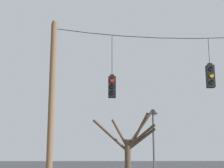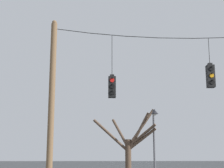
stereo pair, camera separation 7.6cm
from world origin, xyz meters
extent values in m
cylinder|color=brown|center=(-5.80, 0.32, 4.05)|extent=(0.28, 0.28, 8.09)
sphere|color=brown|center=(-5.80, 0.32, 8.15)|extent=(0.23, 0.23, 0.23)
cylinder|color=black|center=(-4.97, 0.32, 7.75)|extent=(1.66, 0.03, 0.22)
cylinder|color=black|center=(-3.32, 0.32, 7.59)|extent=(1.66, 0.03, 0.16)
cylinder|color=black|center=(-1.66, 0.32, 7.49)|extent=(1.66, 0.03, 0.09)
cylinder|color=black|center=(0.00, 0.32, 7.46)|extent=(1.66, 0.03, 0.03)
cylinder|color=black|center=(1.66, 0.32, 7.49)|extent=(1.66, 0.03, 0.09)
cube|color=black|center=(-3.07, 0.32, 5.05)|extent=(0.34, 0.34, 0.97)
cube|color=black|center=(-3.07, 0.32, 5.58)|extent=(0.19, 0.19, 0.10)
cylinder|color=black|center=(-3.07, 0.32, 6.60)|extent=(0.02, 0.02, 1.92)
cylinder|color=red|center=(-3.07, 0.14, 5.34)|extent=(0.20, 0.03, 0.20)
cylinder|color=black|center=(-3.07, 0.09, 5.43)|extent=(0.07, 0.12, 0.07)
cylinder|color=black|center=(-3.07, 0.14, 5.05)|extent=(0.20, 0.03, 0.20)
cylinder|color=black|center=(-3.07, 0.09, 5.14)|extent=(0.07, 0.12, 0.07)
cylinder|color=black|center=(-3.07, 0.14, 4.76)|extent=(0.20, 0.03, 0.20)
cylinder|color=black|center=(-3.07, 0.09, 4.85)|extent=(0.07, 0.12, 0.07)
cylinder|color=red|center=(-3.07, 0.51, 5.34)|extent=(0.20, 0.03, 0.20)
cylinder|color=black|center=(-3.07, 0.55, 5.43)|extent=(0.07, 0.12, 0.07)
cylinder|color=black|center=(-3.07, 0.51, 5.05)|extent=(0.20, 0.03, 0.20)
cylinder|color=black|center=(-3.07, 0.55, 5.14)|extent=(0.07, 0.12, 0.07)
cylinder|color=black|center=(-3.07, 0.51, 4.76)|extent=(0.20, 0.03, 0.20)
cylinder|color=black|center=(-3.07, 0.55, 4.85)|extent=(0.07, 0.12, 0.07)
cube|color=black|center=(1.54, 0.32, 5.60)|extent=(0.34, 0.34, 1.07)
cube|color=black|center=(1.54, 0.32, 6.18)|extent=(0.19, 0.19, 0.10)
cylinder|color=black|center=(1.54, 0.32, 6.85)|extent=(0.02, 0.02, 1.24)
cylinder|color=black|center=(1.54, 0.14, 5.92)|extent=(0.20, 0.03, 0.20)
cylinder|color=black|center=(1.54, 0.09, 6.01)|extent=(0.07, 0.12, 0.07)
cylinder|color=orange|center=(1.54, 0.14, 5.60)|extent=(0.20, 0.03, 0.20)
cylinder|color=black|center=(1.54, 0.09, 5.69)|extent=(0.07, 0.12, 0.07)
cylinder|color=black|center=(1.54, 0.14, 5.28)|extent=(0.20, 0.03, 0.20)
cylinder|color=black|center=(1.54, 0.09, 5.37)|extent=(0.07, 0.12, 0.07)
cylinder|color=black|center=(1.54, 0.51, 5.92)|extent=(0.20, 0.03, 0.20)
cylinder|color=black|center=(1.54, 0.55, 6.01)|extent=(0.07, 0.12, 0.07)
cylinder|color=orange|center=(1.54, 0.51, 5.60)|extent=(0.20, 0.03, 0.20)
cylinder|color=black|center=(1.54, 0.55, 5.69)|extent=(0.07, 0.12, 0.07)
cylinder|color=black|center=(1.54, 0.51, 5.28)|extent=(0.20, 0.03, 0.20)
cylinder|color=black|center=(1.54, 0.55, 5.37)|extent=(0.07, 0.12, 0.07)
cylinder|color=#515156|center=(-0.26, 6.00, 2.38)|extent=(0.12, 0.12, 4.75)
cylinder|color=#515156|center=(-0.26, 5.76, 4.70)|extent=(0.07, 0.49, 0.07)
cone|color=#232328|center=(-0.26, 5.52, 4.57)|extent=(0.44, 0.44, 0.26)
sphere|color=silver|center=(-0.26, 5.52, 4.44)|extent=(0.20, 0.20, 0.20)
cylinder|color=brown|center=(-1.82, 6.49, 1.47)|extent=(0.37, 0.37, 2.95)
cylinder|color=brown|center=(-2.25, 7.33, 3.38)|extent=(1.07, 1.85, 1.99)
cylinder|color=brown|center=(-2.89, 6.47, 3.19)|extent=(2.26, 0.21, 2.05)
cylinder|color=brown|center=(-0.99, 6.55, 3.66)|extent=(1.81, 0.29, 2.45)
cylinder|color=brown|center=(-1.21, 6.16, 3.35)|extent=(1.43, 0.88, 2.46)
cylinder|color=brown|center=(-1.01, 6.12, 2.94)|extent=(1.78, 0.94, 1.40)
cylinder|color=brown|center=(-1.03, 6.02, 3.14)|extent=(1.75, 1.13, 1.47)
camera|label=1|loc=(-3.76, -15.08, 2.00)|focal=55.00mm
camera|label=2|loc=(-3.68, -15.09, 2.00)|focal=55.00mm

